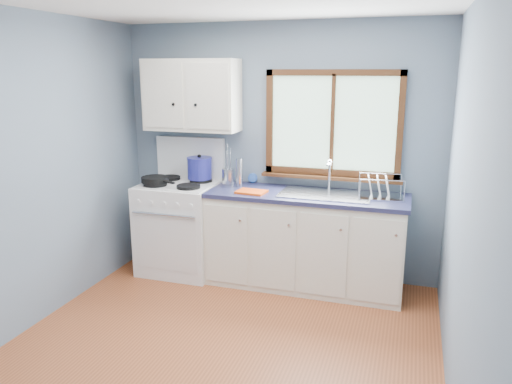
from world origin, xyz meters
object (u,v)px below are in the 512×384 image
(skillet, at_px, (155,180))
(thermos, at_px, (239,173))
(sink, at_px, (325,201))
(dish_rack, at_px, (380,192))
(gas_range, at_px, (180,225))
(base_cabinets, at_px, (305,245))
(stockpot, at_px, (200,168))
(utensil_crock, at_px, (228,176))

(skillet, bearing_deg, thermos, 36.61)
(skillet, relative_size, thermos, 1.54)
(sink, relative_size, dish_rack, 1.93)
(gas_range, xyz_separation_m, skillet, (-0.19, -0.14, 0.49))
(gas_range, bearing_deg, sink, 0.71)
(sink, height_order, skillet, sink)
(base_cabinets, bearing_deg, sink, -0.13)
(skillet, distance_m, dish_rack, 2.17)
(stockpot, distance_m, thermos, 0.45)
(skillet, distance_m, stockpot, 0.46)
(stockpot, height_order, dish_rack, stockpot)
(sink, height_order, stockpot, sink)
(dish_rack, bearing_deg, skillet, 178.34)
(skillet, distance_m, thermos, 0.84)
(sink, distance_m, utensil_crock, 1.02)
(utensil_crock, bearing_deg, stockpot, -179.72)
(skillet, height_order, stockpot, stockpot)
(skillet, distance_m, utensil_crock, 0.73)
(base_cabinets, distance_m, stockpot, 1.32)
(gas_range, relative_size, stockpot, 4.20)
(base_cabinets, bearing_deg, thermos, 173.84)
(base_cabinets, xyz_separation_m, utensil_crock, (-0.82, 0.13, 0.59))
(dish_rack, bearing_deg, stockpot, 170.37)
(stockpot, bearing_deg, thermos, -6.69)
(gas_range, relative_size, skillet, 3.14)
(skillet, bearing_deg, sink, 25.78)
(sink, height_order, thermos, sink)
(gas_range, height_order, utensil_crock, gas_range)
(skillet, xyz_separation_m, utensil_crock, (0.67, 0.29, 0.02))
(stockpot, bearing_deg, base_cabinets, -6.37)
(base_cabinets, distance_m, utensil_crock, 1.02)
(gas_range, xyz_separation_m, base_cabinets, (1.31, 0.02, -0.08))
(stockpot, relative_size, utensil_crock, 0.79)
(thermos, bearing_deg, gas_range, -171.39)
(base_cabinets, xyz_separation_m, sink, (0.18, -0.00, 0.45))
(base_cabinets, xyz_separation_m, stockpot, (-1.14, 0.13, 0.66))
(base_cabinets, xyz_separation_m, thermos, (-0.69, 0.07, 0.65))
(stockpot, bearing_deg, gas_range, -138.92)
(gas_range, xyz_separation_m, thermos, (0.62, 0.09, 0.57))
(skillet, relative_size, stockpot, 1.34)
(dish_rack, bearing_deg, thermos, 171.83)
(base_cabinets, height_order, thermos, thermos)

